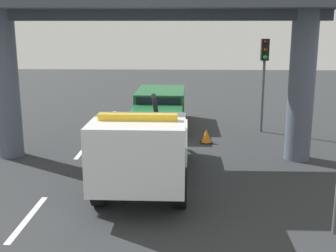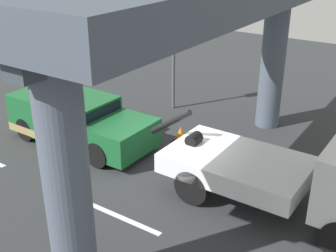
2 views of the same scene
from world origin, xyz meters
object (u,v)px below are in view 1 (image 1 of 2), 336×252
at_px(traffic_cone_orange, 206,136).
at_px(traffic_light_near, 264,65).
at_px(towed_van_green, 160,109).
at_px(tow_truck_white, 144,148).

bearing_deg(traffic_cone_orange, traffic_light_near, 127.62).
bearing_deg(traffic_light_near, traffic_cone_orange, -52.38).
bearing_deg(towed_van_green, tow_truck_white, -0.05).
bearing_deg(towed_van_green, traffic_cone_orange, 33.36).
distance_m(tow_truck_white, traffic_cone_orange, 5.46).
xyz_separation_m(tow_truck_white, towed_van_green, (-8.01, 0.01, -0.42)).
bearing_deg(tow_truck_white, towed_van_green, 179.95).
relative_size(tow_truck_white, towed_van_green, 1.39).
height_order(tow_truck_white, traffic_light_near, traffic_light_near).
xyz_separation_m(towed_van_green, traffic_cone_orange, (3.02, 1.99, -0.52)).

